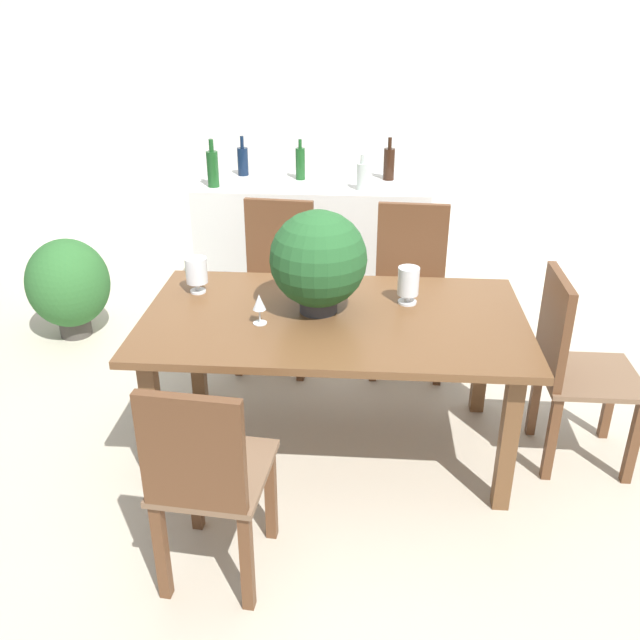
{
  "coord_description": "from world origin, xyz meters",
  "views": [
    {
      "loc": [
        0.15,
        -3.02,
        2.11
      ],
      "look_at": [
        -0.07,
        -0.04,
        0.68
      ],
      "focal_mm": 38.32,
      "sensor_mm": 36.0,
      "label": 1
    }
  ],
  "objects_px": {
    "wine_bottle_tall": "(389,163)",
    "crystal_vase_left": "(196,272)",
    "dining_table": "(334,332)",
    "wine_bottle_clear": "(300,163)",
    "chair_far_right": "(410,279)",
    "wine_bottle_dark": "(213,168)",
    "flower_centerpiece": "(318,260)",
    "chair_far_left": "(277,275)",
    "potted_plant_floor": "(68,285)",
    "chair_foot_end": "(571,362)",
    "wine_bottle_amber": "(243,161)",
    "kitchen_counter": "(313,245)",
    "wine_glass": "(259,304)",
    "wine_bottle_green": "(362,176)",
    "chair_near_left": "(206,476)",
    "crystal_vase_center_near": "(408,283)"
  },
  "relations": [
    {
      "from": "wine_bottle_tall",
      "to": "crystal_vase_left",
      "type": "bearing_deg",
      "value": -120.64
    },
    {
      "from": "dining_table",
      "to": "wine_bottle_clear",
      "type": "distance_m",
      "value": 1.92
    },
    {
      "from": "chair_far_right",
      "to": "wine_bottle_dark",
      "type": "bearing_deg",
      "value": 156.16
    },
    {
      "from": "chair_far_right",
      "to": "flower_centerpiece",
      "type": "relative_size",
      "value": 2.03
    },
    {
      "from": "chair_far_left",
      "to": "chair_far_right",
      "type": "xyz_separation_m",
      "value": [
        0.81,
        -0.0,
        -0.0
      ]
    },
    {
      "from": "potted_plant_floor",
      "to": "chair_foot_end",
      "type": "bearing_deg",
      "value": -21.16
    },
    {
      "from": "wine_bottle_amber",
      "to": "kitchen_counter",
      "type": "bearing_deg",
      "value": -18.29
    },
    {
      "from": "chair_far_left",
      "to": "kitchen_counter",
      "type": "distance_m",
      "value": 0.85
    },
    {
      "from": "wine_bottle_tall",
      "to": "chair_far_left",
      "type": "bearing_deg",
      "value": -125.52
    },
    {
      "from": "chair_far_right",
      "to": "wine_bottle_tall",
      "type": "bearing_deg",
      "value": 100.9
    },
    {
      "from": "wine_glass",
      "to": "wine_bottle_tall",
      "type": "bearing_deg",
      "value": 72.91
    },
    {
      "from": "chair_far_right",
      "to": "wine_glass",
      "type": "bearing_deg",
      "value": -122.24
    },
    {
      "from": "flower_centerpiece",
      "to": "crystal_vase_left",
      "type": "xyz_separation_m",
      "value": [
        -0.63,
        0.18,
        -0.15
      ]
    },
    {
      "from": "flower_centerpiece",
      "to": "kitchen_counter",
      "type": "bearing_deg",
      "value": 95.55
    },
    {
      "from": "kitchen_counter",
      "to": "wine_bottle_amber",
      "type": "height_order",
      "value": "wine_bottle_amber"
    },
    {
      "from": "chair_far_right",
      "to": "wine_bottle_green",
      "type": "xyz_separation_m",
      "value": [
        -0.31,
        0.66,
        0.46
      ]
    },
    {
      "from": "potted_plant_floor",
      "to": "wine_bottle_green",
      "type": "bearing_deg",
      "value": 13.27
    },
    {
      "from": "flower_centerpiece",
      "to": "wine_bottle_tall",
      "type": "relative_size",
      "value": 1.67
    },
    {
      "from": "chair_foot_end",
      "to": "wine_glass",
      "type": "height_order",
      "value": "chair_foot_end"
    },
    {
      "from": "chair_near_left",
      "to": "wine_bottle_amber",
      "type": "bearing_deg",
      "value": -77.75
    },
    {
      "from": "wine_glass",
      "to": "wine_bottle_green",
      "type": "bearing_deg",
      "value": 75.82
    },
    {
      "from": "chair_near_left",
      "to": "potted_plant_floor",
      "type": "distance_m",
      "value": 2.52
    },
    {
      "from": "wine_bottle_amber",
      "to": "wine_bottle_tall",
      "type": "xyz_separation_m",
      "value": [
        1.04,
        -0.06,
        0.01
      ]
    },
    {
      "from": "crystal_vase_center_near",
      "to": "wine_bottle_green",
      "type": "xyz_separation_m",
      "value": [
        -0.25,
        1.42,
        0.17
      ]
    },
    {
      "from": "chair_far_left",
      "to": "chair_near_left",
      "type": "relative_size",
      "value": 1.08
    },
    {
      "from": "chair_far_left",
      "to": "flower_centerpiece",
      "type": "bearing_deg",
      "value": -65.17
    },
    {
      "from": "crystal_vase_center_near",
      "to": "chair_far_left",
      "type": "bearing_deg",
      "value": 134.13
    },
    {
      "from": "chair_foot_end",
      "to": "kitchen_counter",
      "type": "height_order",
      "value": "chair_foot_end"
    },
    {
      "from": "chair_far_right",
      "to": "wine_glass",
      "type": "xyz_separation_m",
      "value": [
        -0.74,
        -1.05,
        0.28
      ]
    },
    {
      "from": "kitchen_counter",
      "to": "wine_glass",
      "type": "bearing_deg",
      "value": -92.71
    },
    {
      "from": "flower_centerpiece",
      "to": "chair_foot_end",
      "type": "bearing_deg",
      "value": -2.19
    },
    {
      "from": "crystal_vase_left",
      "to": "wine_bottle_tall",
      "type": "distance_m",
      "value": 1.94
    },
    {
      "from": "flower_centerpiece",
      "to": "wine_bottle_amber",
      "type": "height_order",
      "value": "flower_centerpiece"
    },
    {
      "from": "chair_far_right",
      "to": "crystal_vase_left",
      "type": "height_order",
      "value": "chair_far_right"
    },
    {
      "from": "chair_near_left",
      "to": "wine_glass",
      "type": "height_order",
      "value": "chair_near_left"
    },
    {
      "from": "chair_far_left",
      "to": "crystal_vase_center_near",
      "type": "xyz_separation_m",
      "value": [
        0.75,
        -0.77,
        0.29
      ]
    },
    {
      "from": "flower_centerpiece",
      "to": "wine_glass",
      "type": "height_order",
      "value": "flower_centerpiece"
    },
    {
      "from": "crystal_vase_center_near",
      "to": "wine_bottle_dark",
      "type": "bearing_deg",
      "value": 131.14
    },
    {
      "from": "potted_plant_floor",
      "to": "chair_near_left",
      "type": "bearing_deg",
      "value": -55.89
    },
    {
      "from": "wine_bottle_green",
      "to": "wine_bottle_clear",
      "type": "height_order",
      "value": "wine_bottle_clear"
    },
    {
      "from": "chair_far_left",
      "to": "wine_glass",
      "type": "distance_m",
      "value": 1.09
    },
    {
      "from": "crystal_vase_center_near",
      "to": "potted_plant_floor",
      "type": "height_order",
      "value": "crystal_vase_center_near"
    },
    {
      "from": "chair_near_left",
      "to": "potted_plant_floor",
      "type": "height_order",
      "value": "chair_near_left"
    },
    {
      "from": "wine_bottle_clear",
      "to": "potted_plant_floor",
      "type": "relative_size",
      "value": 0.41
    },
    {
      "from": "chair_far_right",
      "to": "wine_bottle_tall",
      "type": "relative_size",
      "value": 3.4
    },
    {
      "from": "flower_centerpiece",
      "to": "wine_bottle_green",
      "type": "bearing_deg",
      "value": 83.61
    },
    {
      "from": "crystal_vase_left",
      "to": "crystal_vase_center_near",
      "type": "relative_size",
      "value": 0.99
    },
    {
      "from": "wine_bottle_clear",
      "to": "wine_bottle_tall",
      "type": "distance_m",
      "value": 0.62
    },
    {
      "from": "wine_bottle_green",
      "to": "wine_bottle_dark",
      "type": "xyz_separation_m",
      "value": [
        -1.0,
        0.01,
        0.03
      ]
    },
    {
      "from": "chair_near_left",
      "to": "wine_bottle_clear",
      "type": "bearing_deg",
      "value": -86.18
    }
  ]
}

